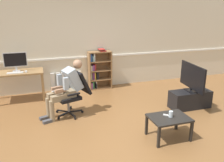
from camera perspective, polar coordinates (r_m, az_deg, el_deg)
ground_plane at (r=4.82m, az=1.44°, el=-11.03°), size 18.00×18.00×0.00m
back_wall at (r=6.86m, az=-5.91°, el=9.34°), size 12.00×0.13×2.70m
computer_desk at (r=6.39m, az=-22.05°, el=1.12°), size 1.31×0.60×0.76m
imac_monitor at (r=6.37m, az=-22.24°, el=4.63°), size 0.56×0.14×0.47m
keyboard at (r=6.22m, az=-22.27°, el=1.83°), size 0.38×0.12×0.02m
computer_mouse at (r=6.22m, az=-20.00°, el=2.15°), size 0.06×0.10×0.03m
bookshelf at (r=6.88m, az=-3.37°, el=2.66°), size 0.66×0.29×1.17m
radiator at (r=6.89m, az=-10.92°, el=-0.05°), size 0.86×0.08×0.54m
office_chair at (r=5.29m, az=-9.09°, el=-2.43°), size 0.82×0.67×0.97m
person_seated at (r=5.17m, az=-10.98°, el=-1.48°), size 1.00×0.59×1.22m
tv_stand at (r=5.92m, az=18.23°, el=-4.19°), size 0.96×0.40×0.41m
tv_screen at (r=5.75m, az=18.75°, el=0.86°), size 0.23×1.00×0.64m
coffee_table at (r=4.42m, az=13.56°, el=-9.09°), size 0.70×0.53×0.42m
drinking_glass at (r=4.39m, az=13.97°, el=-7.73°), size 0.07×0.07×0.11m
spare_remote at (r=4.44m, az=13.17°, el=-8.02°), size 0.13×0.13×0.02m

